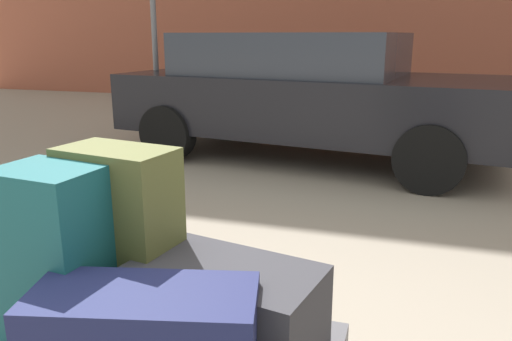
# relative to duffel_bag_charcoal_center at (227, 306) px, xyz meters

# --- Properties ---
(duffel_bag_charcoal_center) EXTENTS (0.69, 0.47, 0.30)m
(duffel_bag_charcoal_center) POSITION_rel_duffel_bag_charcoal_center_xyz_m (0.00, 0.00, 0.00)
(duffel_bag_charcoal_center) COLOR #2D2D33
(duffel_bag_charcoal_center) RESTS_ON luggage_cart
(suitcase_olive_front_right) EXTENTS (0.46, 0.31, 0.66)m
(suitcase_olive_front_right) POSITION_rel_duffel_bag_charcoal_center_xyz_m (-0.45, 0.09, 0.18)
(suitcase_olive_front_right) COLOR #4C5128
(suitcase_olive_front_right) RESTS_ON luggage_cart
(suitcase_teal_stacked_top) EXTENTS (0.37, 0.30, 0.63)m
(suitcase_teal_stacked_top) POSITION_rel_duffel_bag_charcoal_center_xyz_m (-0.58, -0.13, 0.17)
(suitcase_teal_stacked_top) COLOR #144C51
(suitcase_teal_stacked_top) RESTS_ON luggage_cart
(parked_car) EXTENTS (4.51, 2.38, 1.42)m
(parked_car) POSITION_rel_duffel_bag_charcoal_center_xyz_m (-0.61, 4.25, 0.27)
(parked_car) COLOR black
(parked_car) RESTS_ON ground_plane
(bollard_kerb_near) EXTENTS (0.28, 0.28, 0.63)m
(bollard_kerb_near) POSITION_rel_duffel_bag_charcoal_center_xyz_m (1.83, 7.23, -0.18)
(bollard_kerb_near) COLOR #72665B
(bollard_kerb_near) RESTS_ON ground_plane
(no_parking_sign) EXTENTS (0.49, 0.15, 2.57)m
(no_parking_sign) POSITION_rel_duffel_bag_charcoal_center_xyz_m (-2.62, 4.42, 1.08)
(no_parking_sign) COLOR slate
(no_parking_sign) RESTS_ON ground_plane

